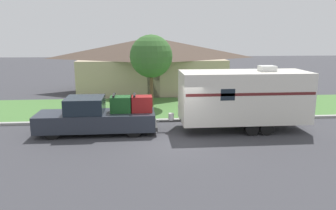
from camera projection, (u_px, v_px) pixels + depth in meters
ground_plane at (178, 142)px, 15.36m from camera, size 120.00×120.00×0.00m
curb_strip at (170, 120)px, 19.00m from camera, size 80.00×0.30×0.14m
lawn_strip at (165, 107)px, 22.56m from camera, size 80.00×7.00×0.03m
house_across_street at (152, 63)px, 29.01m from camera, size 13.13×7.62×4.70m
pickup_truck at (98, 117)px, 16.56m from camera, size 6.02×1.97×2.01m
travel_trailer at (244, 96)px, 17.02m from camera, size 7.68×2.49×3.36m
mailbox at (286, 99)px, 20.26m from camera, size 0.48×0.20×1.33m
tree_in_yard at (151, 56)px, 22.06m from camera, size 2.89×2.89×4.94m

